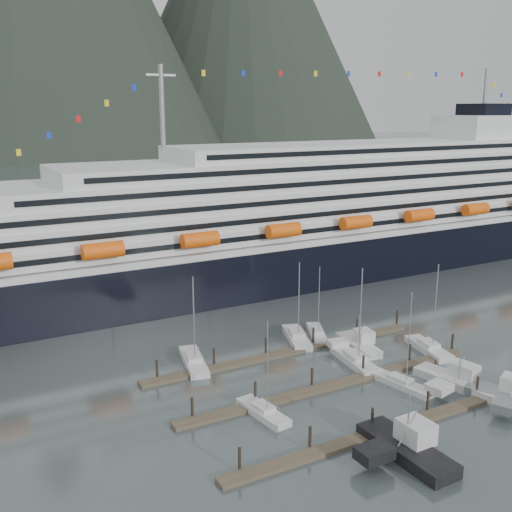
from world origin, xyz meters
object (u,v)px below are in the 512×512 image
at_px(sailboat_a, 263,412).
at_px(trawler_c, 458,382).
at_px(sailboat_g, 317,334).
at_px(trawler_b, 405,448).
at_px(sailboat_c, 355,361).
at_px(sailboat_h, 429,349).
at_px(trawler_d, 512,397).
at_px(trawler_e, 358,344).
at_px(sailboat_f, 297,338).
at_px(cruise_ship, 326,221).
at_px(sailboat_e, 194,362).
at_px(sailboat_d, 400,383).

distance_m(sailboat_a, trawler_c, 28.49).
bearing_deg(sailboat_g, trawler_b, -174.34).
height_order(sailboat_c, sailboat_h, sailboat_c).
bearing_deg(trawler_c, sailboat_g, 1.91).
xyz_separation_m(trawler_d, trawler_e, (-6.25, 24.64, -0.05)).
bearing_deg(sailboat_g, sailboat_h, -114.96).
bearing_deg(trawler_d, sailboat_g, -9.59).
height_order(sailboat_h, trawler_c, sailboat_h).
relative_size(sailboat_a, sailboat_g, 1.03).
bearing_deg(trawler_c, sailboat_a, 65.56).
height_order(trawler_d, trawler_e, trawler_d).
bearing_deg(sailboat_f, sailboat_c, -148.05).
bearing_deg(trawler_d, trawler_e, -10.76).
bearing_deg(sailboat_f, trawler_b, -173.19).
xyz_separation_m(cruise_ship, sailboat_f, (-30.39, -34.95, -11.59)).
distance_m(sailboat_c, sailboat_f, 12.55).
distance_m(cruise_ship, trawler_d, 70.39).
bearing_deg(trawler_d, sailboat_a, 41.85).
bearing_deg(trawler_e, cruise_ship, -19.76).
bearing_deg(cruise_ship, sailboat_a, -131.35).
xyz_separation_m(trawler_b, trawler_c, (18.30, 9.49, -0.15)).
height_order(cruise_ship, sailboat_e, cruise_ship).
bearing_deg(trawler_c, sailboat_d, 46.77).
bearing_deg(trawler_d, trawler_b, 72.20).
height_order(trawler_c, trawler_e, trawler_c).
relative_size(cruise_ship, sailboat_c, 13.17).
relative_size(cruise_ship, sailboat_g, 16.22).
bearing_deg(sailboat_h, sailboat_f, 59.91).
bearing_deg(sailboat_h, trawler_d, -178.54).
height_order(sailboat_c, sailboat_g, sailboat_c).
relative_size(trawler_b, trawler_e, 1.23).
bearing_deg(sailboat_a, trawler_d, -120.07).
xyz_separation_m(sailboat_d, trawler_b, (-11.48, -13.63, 0.59)).
xyz_separation_m(sailboat_c, trawler_d, (10.34, -20.10, 0.44)).
relative_size(cruise_ship, sailboat_a, 15.68).
height_order(sailboat_f, sailboat_g, sailboat_f).
bearing_deg(sailboat_h, cruise_ship, -5.20).
bearing_deg(sailboat_d, sailboat_h, -70.92).
relative_size(sailboat_e, trawler_b, 1.17).
xyz_separation_m(cruise_ship, sailboat_d, (-26.79, -56.31, -11.63)).
xyz_separation_m(trawler_c, trawler_d, (2.63, -6.85, 0.04)).
height_order(sailboat_f, trawler_e, sailboat_f).
xyz_separation_m(sailboat_c, sailboat_e, (-21.73, 11.57, -0.02)).
height_order(sailboat_a, sailboat_h, sailboat_h).
relative_size(sailboat_c, trawler_e, 1.55).
distance_m(cruise_ship, sailboat_d, 63.43).
bearing_deg(trawler_b, sailboat_d, -41.67).
relative_size(sailboat_e, trawler_e, 1.43).
relative_size(sailboat_a, sailboat_e, 0.91).
distance_m(sailboat_e, sailboat_g, 23.17).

